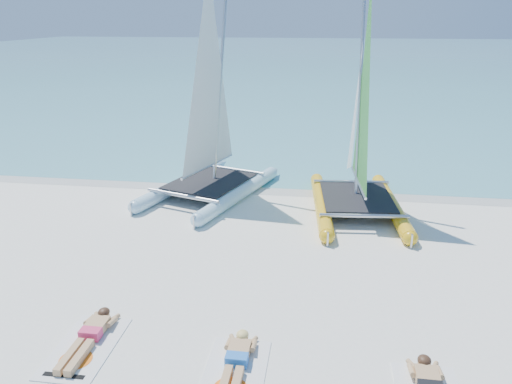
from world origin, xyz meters
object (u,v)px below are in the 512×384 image
catamaran_blue (210,127)px  sunbather_a (90,335)px  towel_a (85,347)px  towel_b (234,375)px  sunbather_b (236,361)px  catamaran_yellow (359,134)px

catamaran_blue → sunbather_a: 8.22m
towel_a → towel_b: same height
catamaran_blue → towel_b: catamaran_blue is taller
sunbather_a → sunbather_b: size_ratio=1.00×
catamaran_yellow → sunbather_a: catamaran_yellow is taller
towel_a → catamaran_blue: bearing=87.1°
sunbather_a → sunbather_b: 2.73m
towel_a → towel_b: 2.73m
catamaran_blue → sunbather_a: size_ratio=4.26×
sunbather_a → towel_b: bearing=-10.8°
catamaran_blue → sunbather_b: 8.83m
catamaran_blue → towel_b: size_ratio=3.98×
catamaran_blue → towel_a: 8.43m
sunbather_b → towel_a: bearing=177.1°
sunbather_a → catamaran_blue: bearing=87.1°
sunbather_b → towel_b: bearing=-90.0°
catamaran_yellow → towel_b: catamaran_yellow is taller
catamaran_yellow → towel_a: 9.47m
catamaran_blue → sunbather_b: catamaran_blue is taller
towel_b → sunbather_b: sunbather_b is taller
catamaran_yellow → sunbather_b: (-2.23, -7.91, -2.10)m
towel_a → sunbather_b: 2.72m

